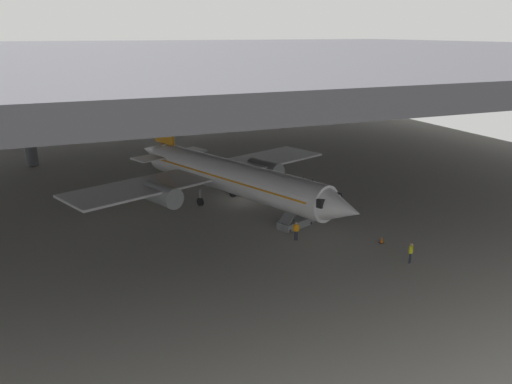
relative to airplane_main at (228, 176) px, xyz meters
name	(u,v)px	position (x,y,z in m)	size (l,w,h in m)	color
ground_plane	(234,203)	(0.87, 0.41, -3.31)	(110.00, 110.00, 0.00)	gray
hangar_structure	(193,52)	(0.81, 14.17, 12.21)	(121.00, 99.00, 16.14)	#4C4F54
airplane_main	(228,176)	(0.00, 0.00, 0.00)	(32.45, 32.61, 10.70)	white
boarding_stairs	(296,219)	(3.81, -8.61, -2.59)	(4.27, 2.73, 4.50)	slate
crew_worker_near_nose	(411,252)	(8.52, -19.72, -2.31)	(0.49, 0.37, 1.73)	#232838
crew_worker_by_stairs	(296,230)	(2.21, -11.79, -2.31)	(0.52, 0.34, 1.73)	#232838
traffic_cone_orange	(382,240)	(8.94, -15.31, -3.02)	(0.36, 0.36, 0.60)	black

